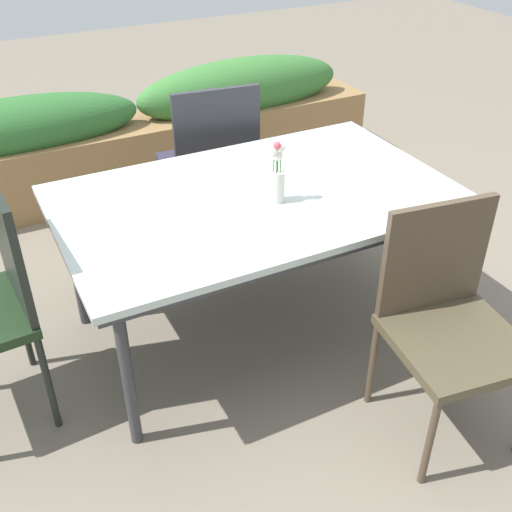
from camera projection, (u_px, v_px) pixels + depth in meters
ground_plane at (263, 310)px, 3.13m from camera, size 12.00×12.00×0.00m
dining_table at (256, 204)px, 2.66m from camera, size 1.67×1.02×0.72m
chair_near_right at (448, 314)px, 2.30m from camera, size 0.52×0.52×0.91m
chair_far_side at (211, 158)px, 3.38m from camera, size 0.53×0.53×0.96m
flower_vase at (277, 176)px, 2.51m from camera, size 0.07×0.06×0.27m
planter_box at (142, 135)px, 4.08m from camera, size 3.30×0.41×0.77m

